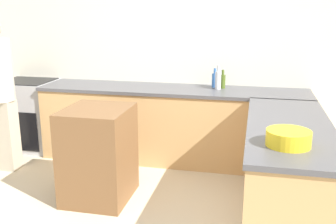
% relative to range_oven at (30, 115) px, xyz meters
% --- Properties ---
extents(wall_back, '(8.00, 0.06, 2.70)m').
position_rel_range_oven_xyz_m(wall_back, '(1.95, 0.34, 0.89)').
color(wall_back, silver).
rests_on(wall_back, ground_plane).
extents(counter_back, '(3.22, 0.68, 0.90)m').
position_rel_range_oven_xyz_m(counter_back, '(1.95, -0.02, -0.00)').
color(counter_back, tan).
rests_on(counter_back, ground_plane).
extents(counter_peninsula, '(0.69, 1.92, 0.90)m').
position_rel_range_oven_xyz_m(counter_peninsula, '(3.22, -1.29, -0.00)').
color(counter_peninsula, tan).
rests_on(counter_peninsula, ground_plane).
extents(range_oven, '(0.68, 0.62, 0.92)m').
position_rel_range_oven_xyz_m(range_oven, '(0.00, 0.00, 0.00)').
color(range_oven, '#ADADB2').
rests_on(range_oven, ground_plane).
extents(island_table, '(0.61, 0.67, 0.91)m').
position_rel_range_oven_xyz_m(island_table, '(1.47, -1.18, 0.00)').
color(island_table, brown).
rests_on(island_table, ground_plane).
extents(mixing_bowl, '(0.31, 0.31, 0.11)m').
position_rel_range_oven_xyz_m(mixing_bowl, '(3.16, -1.84, 0.50)').
color(mixing_bowl, yellow).
rests_on(mixing_bowl, counter_peninsula).
extents(water_bottle_blue, '(0.07, 0.07, 0.23)m').
position_rel_range_oven_xyz_m(water_bottle_blue, '(2.44, 0.15, 0.54)').
color(water_bottle_blue, '#386BB7').
rests_on(water_bottle_blue, counter_back).
extents(vinegar_bottle_clear, '(0.07, 0.07, 0.28)m').
position_rel_range_oven_xyz_m(vinegar_bottle_clear, '(2.49, 0.04, 0.56)').
color(vinegar_bottle_clear, silver).
rests_on(vinegar_bottle_clear, counter_back).
extents(olive_oil_bottle, '(0.07, 0.07, 0.22)m').
position_rel_range_oven_xyz_m(olive_oil_bottle, '(2.54, 0.11, 0.54)').
color(olive_oil_bottle, '#475B1E').
rests_on(olive_oil_bottle, counter_back).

